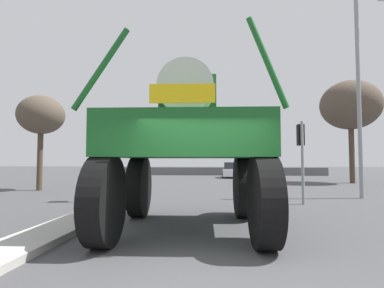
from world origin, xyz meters
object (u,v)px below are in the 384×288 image
at_px(oversize_sprayer, 188,145).
at_px(streetlight_near_right, 361,85).
at_px(traffic_signal_near_right, 301,144).
at_px(sedan_ahead, 233,170).
at_px(bare_tree_left, 41,116).
at_px(bare_tree_right, 350,105).
at_px(traffic_signal_near_left, 106,142).

relative_size(oversize_sprayer, streetlight_near_right, 0.55).
xyz_separation_m(traffic_signal_near_right, streetlight_near_right, (3.27, 2.00, 2.81)).
bearing_deg(sedan_ahead, streetlight_near_right, -156.46).
distance_m(traffic_signal_near_right, streetlight_near_right, 4.75).
distance_m(oversize_sprayer, streetlight_near_right, 10.39).
height_order(sedan_ahead, bare_tree_left, bare_tree_left).
xyz_separation_m(oversize_sprayer, bare_tree_left, (-9.37, 8.87, 2.18)).
xyz_separation_m(sedan_ahead, bare_tree_right, (8.56, -6.63, 5.18)).
bearing_deg(streetlight_near_right, oversize_sprayer, -137.50).
bearing_deg(bare_tree_left, bare_tree_right, 19.55).
height_order(oversize_sprayer, bare_tree_left, bare_tree_left).
height_order(traffic_signal_near_right, bare_tree_right, bare_tree_right).
distance_m(oversize_sprayer, bare_tree_right, 19.76).
bearing_deg(sedan_ahead, bare_tree_right, -121.63).
distance_m(traffic_signal_near_right, bare_tree_right, 13.71).
height_order(oversize_sprayer, traffic_signal_near_left, oversize_sprayer).
bearing_deg(traffic_signal_near_right, streetlight_near_right, 31.50).
distance_m(sedan_ahead, traffic_signal_near_right, 18.14).
distance_m(traffic_signal_near_left, traffic_signal_near_right, 7.95).
relative_size(oversize_sprayer, bare_tree_left, 0.95).
xyz_separation_m(traffic_signal_near_right, bare_tree_left, (-13.42, 4.17, 1.92)).
relative_size(bare_tree_left, bare_tree_right, 0.70).
relative_size(oversize_sprayer, traffic_signal_near_right, 1.60).
xyz_separation_m(sedan_ahead, bare_tree_left, (-11.67, -13.82, 3.56)).
bearing_deg(bare_tree_right, sedan_ahead, 142.26).
bearing_deg(traffic_signal_near_left, traffic_signal_near_right, 0.02).
xyz_separation_m(sedan_ahead, streetlight_near_right, (5.02, -15.98, 4.45)).
relative_size(traffic_signal_near_left, traffic_signal_near_right, 1.05).
relative_size(sedan_ahead, bare_tree_right, 0.55).
xyz_separation_m(traffic_signal_near_left, bare_tree_left, (-5.47, 4.17, 1.81)).
relative_size(oversize_sprayer, traffic_signal_near_left, 1.53).
xyz_separation_m(streetlight_near_right, bare_tree_left, (-16.69, 2.17, -0.89)).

